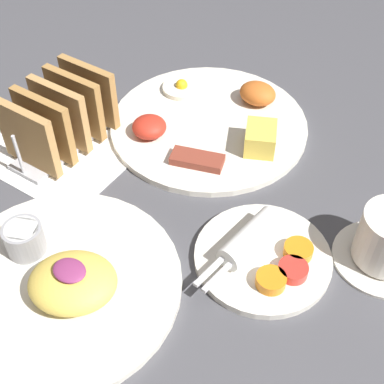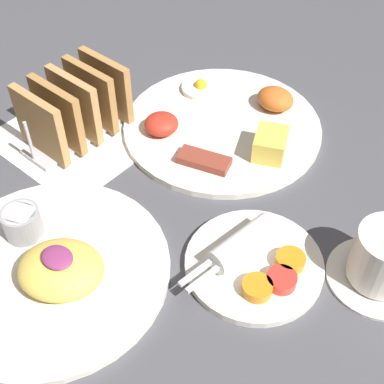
{
  "view_description": "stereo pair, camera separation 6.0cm",
  "coord_description": "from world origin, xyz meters",
  "px_view_note": "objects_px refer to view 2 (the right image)",
  "views": [
    {
      "loc": [
        0.35,
        -0.36,
        0.54
      ],
      "look_at": [
        0.08,
        0.04,
        0.03
      ],
      "focal_mm": 50.0,
      "sensor_mm": 36.0,
      "label": 1
    },
    {
      "loc": [
        0.4,
        -0.33,
        0.54
      ],
      "look_at": [
        0.08,
        0.04,
        0.03
      ],
      "focal_mm": 50.0,
      "sensor_mm": 36.0,
      "label": 2
    }
  ],
  "objects_px": {
    "plate_condiments": "(254,261)",
    "toast_rack": "(75,108)",
    "plate_breakfast": "(225,125)",
    "plate_foreground": "(51,266)",
    "coffee_cup": "(383,260)"
  },
  "relations": [
    {
      "from": "plate_foreground",
      "to": "toast_rack",
      "type": "distance_m",
      "value": 0.26
    },
    {
      "from": "plate_condiments",
      "to": "plate_foreground",
      "type": "distance_m",
      "value": 0.24
    },
    {
      "from": "toast_rack",
      "to": "plate_condiments",
      "type": "bearing_deg",
      "value": -4.68
    },
    {
      "from": "plate_breakfast",
      "to": "toast_rack",
      "type": "bearing_deg",
      "value": -136.28
    },
    {
      "from": "plate_foreground",
      "to": "toast_rack",
      "type": "height_order",
      "value": "toast_rack"
    },
    {
      "from": "plate_breakfast",
      "to": "plate_foreground",
      "type": "bearing_deg",
      "value": -88.21
    },
    {
      "from": "plate_condiments",
      "to": "plate_foreground",
      "type": "relative_size",
      "value": 0.62
    },
    {
      "from": "plate_breakfast",
      "to": "coffee_cup",
      "type": "bearing_deg",
      "value": -18.05
    },
    {
      "from": "coffee_cup",
      "to": "plate_breakfast",
      "type": "bearing_deg",
      "value": 161.95
    },
    {
      "from": "plate_foreground",
      "to": "toast_rack",
      "type": "xyz_separation_m",
      "value": [
        -0.17,
        0.2,
        0.04
      ]
    },
    {
      "from": "coffee_cup",
      "to": "plate_foreground",
      "type": "bearing_deg",
      "value": -140.45
    },
    {
      "from": "plate_breakfast",
      "to": "toast_rack",
      "type": "height_order",
      "value": "toast_rack"
    },
    {
      "from": "plate_condiments",
      "to": "toast_rack",
      "type": "bearing_deg",
      "value": 175.32
    },
    {
      "from": "plate_condiments",
      "to": "toast_rack",
      "type": "height_order",
      "value": "toast_rack"
    },
    {
      "from": "plate_breakfast",
      "to": "toast_rack",
      "type": "xyz_separation_m",
      "value": [
        -0.16,
        -0.16,
        0.04
      ]
    }
  ]
}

